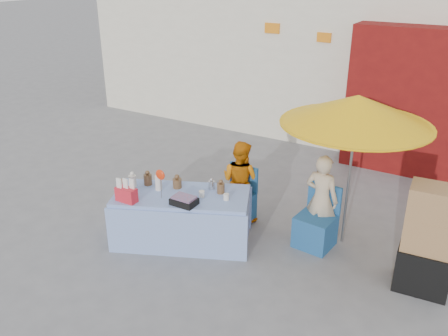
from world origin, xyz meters
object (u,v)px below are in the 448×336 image
Objects in this scene: market_table at (182,217)px; box_stack at (428,243)px; umbrella at (357,111)px; chair_right at (316,229)px; vendor_orange at (240,181)px; vendor_beige at (321,199)px; chair_left at (236,206)px.

box_stack is at bearing -12.99° from market_table.
umbrella is 1.77m from box_stack.
chair_right is 1.31m from vendor_orange.
vendor_beige is 1.29m from umbrella.
vendor_orange reaches higher than chair_left.
vendor_orange is (-0.00, 0.13, 0.36)m from chair_left.
market_table is at bearing -109.63° from chair_left.
box_stack is at bearing -3.57° from chair_right.
vendor_beige is at bearing 165.81° from box_stack.
chair_right is (1.25, 0.00, 0.00)m from chair_left.
umbrella is (1.55, 0.28, 1.64)m from chair_left.
market_table is 1.84m from chair_right.
chair_left is 0.69× the size of vendor_orange.
chair_left is at bearing -174.57° from chair_right.
market_table reaches higher than chair_left.
umbrella is at bearing 155.53° from box_stack.
vendor_orange is 0.93× the size of box_stack.
vendor_orange reaches higher than chair_right.
market_table is 0.98× the size of umbrella.
vendor_orange is at bearing -174.47° from umbrella.
market_table is 2.41× the size of chair_right.
chair_left is at bearing 40.81° from market_table.
umbrella reaches higher than chair_left.
chair_left is 0.66× the size of vendor_beige.
umbrella reaches higher than market_table.
chair_right is 1.48m from box_stack.
umbrella is at bearing -148.01° from vendor_beige.
chair_right is at bearing 2.63° from market_table.
vendor_orange is (-1.25, 0.13, 0.36)m from chair_right.
chair_left is 1.00× the size of chair_right.
vendor_beige is (1.25, 0.13, 0.39)m from chair_left.
vendor_orange is 2.69m from box_stack.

